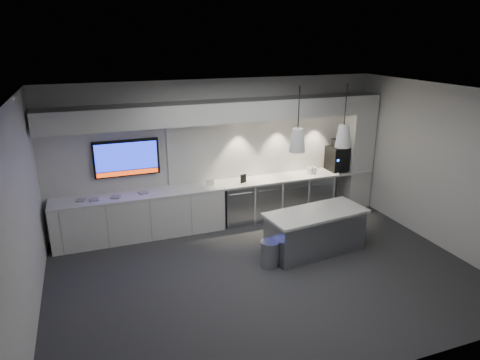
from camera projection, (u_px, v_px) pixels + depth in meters
name	position (u px, v px, depth m)	size (l,w,h in m)	color
floor	(265.00, 274.00, 7.20)	(7.00, 7.00, 0.00)	#2F2F32
ceiling	(269.00, 94.00, 6.24)	(7.00, 7.00, 0.00)	black
wall_back	(219.00, 152.00, 8.94)	(7.00, 7.00, 0.00)	silver
wall_front	(363.00, 266.00, 4.50)	(7.00, 7.00, 0.00)	silver
wall_left	(22.00, 222.00, 5.58)	(7.00, 7.00, 0.00)	silver
wall_right	(442.00, 168.00, 7.86)	(7.00, 7.00, 0.00)	silver
back_counter	(225.00, 184.00, 8.85)	(6.80, 0.65, 0.04)	silver
left_base_cabinets	(141.00, 216.00, 8.43)	(3.30, 0.63, 0.86)	silver
fridge_unit_a	(236.00, 203.00, 9.08)	(0.60, 0.61, 0.85)	#989CA0
fridge_unit_b	(263.00, 200.00, 9.29)	(0.60, 0.61, 0.85)	#989CA0
fridge_unit_c	(289.00, 196.00, 9.49)	(0.60, 0.61, 0.85)	#989CA0
fridge_unit_d	(314.00, 193.00, 9.70)	(0.60, 0.61, 0.85)	#989CA0
backsplash	(272.00, 145.00, 9.30)	(4.60, 0.03, 1.30)	silver
soffit	(223.00, 111.00, 8.39)	(6.90, 0.60, 0.40)	silver
column	(357.00, 151.00, 9.79)	(0.55, 0.55, 2.60)	silver
wall_tv	(127.00, 158.00, 8.26)	(1.25, 0.07, 0.72)	black
island	(315.00, 231.00, 7.83)	(1.95, 1.02, 0.79)	#989CA0
bin	(270.00, 254.00, 7.38)	(0.33, 0.33, 0.46)	#989CA0
coffee_machine	(337.00, 157.00, 9.65)	(0.41, 0.57, 0.72)	black
sign_black	(243.00, 179.00, 8.87)	(0.14, 0.02, 0.18)	black
sign_white	(210.00, 183.00, 8.68)	(0.18, 0.02, 0.14)	silver
cup_cluster	(312.00, 170.00, 9.46)	(0.17, 0.17, 0.15)	white
tray_a	(81.00, 200.00, 7.92)	(0.16, 0.16, 0.03)	gray
tray_b	(94.00, 200.00, 7.95)	(0.16, 0.16, 0.03)	gray
tray_c	(116.00, 197.00, 8.07)	(0.16, 0.16, 0.03)	gray
tray_d	(143.00, 193.00, 8.30)	(0.16, 0.16, 0.03)	gray
pendant_left	(297.00, 140.00, 7.13)	(0.28, 0.28, 1.09)	silver
pendant_right	(343.00, 136.00, 7.42)	(0.28, 0.28, 1.09)	silver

